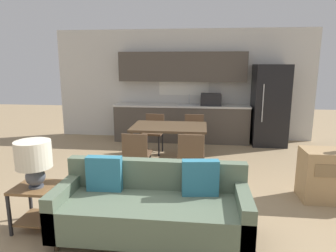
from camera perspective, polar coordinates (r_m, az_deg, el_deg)
name	(u,v)px	position (r m, az deg, el deg)	size (l,w,h in m)	color
ground_plane	(152,239)	(3.50, -3.00, -20.67)	(20.00, 20.00, 0.00)	#9E8460
wall_back	(183,85)	(7.57, 2.79, 7.85)	(6.40, 0.07, 2.70)	silver
kitchen_counter	(182,107)	(7.33, 2.69, 3.70)	(3.25, 0.65, 2.15)	#4C443D
refrigerator	(269,105)	(7.34, 18.76, 3.78)	(0.76, 0.79, 1.86)	black
dining_table	(169,129)	(5.48, 0.26, -0.65)	(1.35, 0.91, 0.76)	brown
couch	(152,207)	(3.41, -2.98, -15.13)	(2.07, 0.80, 0.85)	#3D2D1E
side_table	(36,200)	(3.86, -23.80, -12.73)	(0.45, 0.45, 0.51)	brown
table_lamp	(34,159)	(3.64, -24.21, -5.67)	(0.39, 0.39, 0.54)	#4C515B
credenza	(336,176)	(4.79, 29.36, -8.24)	(0.93, 0.47, 0.72)	tan
dining_chair_near_left	(137,153)	(4.82, -5.98, -5.10)	(0.42, 0.42, 0.82)	brown
dining_chair_near_right	(191,154)	(4.77, 4.42, -5.26)	(0.42, 0.42, 0.82)	brown
dining_chair_far_left	(154,131)	(6.35, -2.77, -0.89)	(0.46, 0.46, 0.82)	brown
dining_chair_far_right	(194,131)	(6.30, 4.99, -1.03)	(0.43, 0.43, 0.82)	brown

